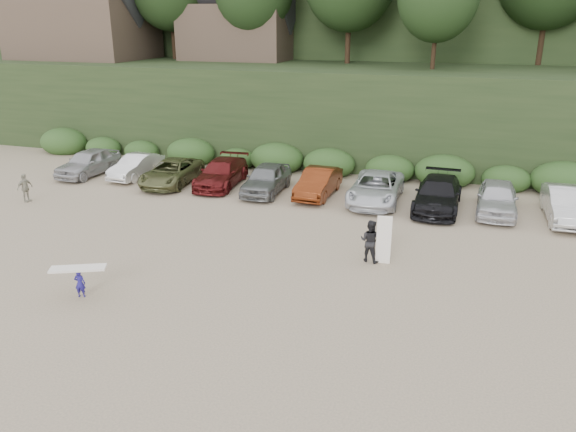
% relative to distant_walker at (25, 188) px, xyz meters
% --- Properties ---
extents(ground, '(120.00, 120.00, 0.00)m').
position_rel_distant_walker_xyz_m(ground, '(16.15, -4.40, -0.75)').
color(ground, tan).
rests_on(ground, ground).
extents(parked_cars, '(34.13, 5.83, 1.58)m').
position_rel_distant_walker_xyz_m(parked_cars, '(16.72, 5.58, 0.00)').
color(parked_cars, '#A9A9AE').
rests_on(parked_cars, ground).
extents(distant_walker, '(0.53, 0.93, 1.50)m').
position_rel_distant_walker_xyz_m(distant_walker, '(0.00, 0.00, 0.00)').
color(distant_walker, gray).
rests_on(distant_walker, ground).
extents(child_surfer, '(1.90, 1.25, 1.11)m').
position_rel_distant_walker_xyz_m(child_surfer, '(9.49, -8.05, 0.01)').
color(child_surfer, navy).
rests_on(child_surfer, ground).
extents(adult_surfer, '(1.32, 0.82, 2.02)m').
position_rel_distant_walker_xyz_m(adult_surfer, '(18.47, -2.01, 0.12)').
color(adult_surfer, black).
rests_on(adult_surfer, ground).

